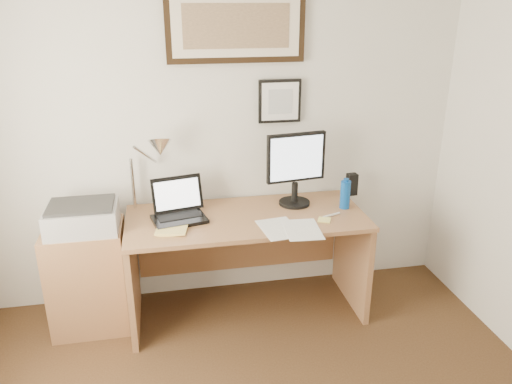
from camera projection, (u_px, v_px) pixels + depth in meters
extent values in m
cube|color=silver|center=(216.00, 131.00, 3.48)|extent=(3.50, 0.02, 2.50)
cube|color=#90603C|center=(89.00, 278.00, 3.35)|extent=(0.50, 0.40, 0.73)
cylinder|color=#0C469C|center=(345.00, 195.00, 3.45)|extent=(0.07, 0.07, 0.20)
cylinder|color=#0C469C|center=(346.00, 180.00, 3.41)|extent=(0.04, 0.04, 0.02)
cube|color=black|center=(352.00, 184.00, 3.70)|extent=(0.08, 0.07, 0.16)
cube|color=white|center=(279.00, 228.00, 3.17)|extent=(0.26, 0.35, 0.00)
cube|color=white|center=(302.00, 229.00, 3.15)|extent=(0.24, 0.33, 0.00)
cube|color=#F5E874|center=(324.00, 220.00, 3.28)|extent=(0.11, 0.11, 0.01)
cylinder|color=white|center=(331.00, 215.00, 3.35)|extent=(0.14, 0.06, 0.02)
imported|color=#EED470|center=(158.00, 226.00, 3.18)|extent=(0.24, 0.30, 0.02)
cube|color=#90603C|center=(246.00, 218.00, 3.36)|extent=(1.60, 0.70, 0.03)
cube|color=#90603C|center=(133.00, 278.00, 3.35)|extent=(0.04, 0.65, 0.72)
cube|color=#90603C|center=(352.00, 257.00, 3.63)|extent=(0.04, 0.65, 0.72)
cube|color=#90603C|center=(239.00, 235.00, 3.76)|extent=(1.50, 0.03, 0.55)
cube|color=black|center=(179.00, 219.00, 3.28)|extent=(0.38, 0.31, 0.02)
cube|color=black|center=(179.00, 215.00, 3.30)|extent=(0.30, 0.19, 0.00)
cube|color=black|center=(177.00, 194.00, 3.35)|extent=(0.35, 0.14, 0.23)
cube|color=white|center=(177.00, 194.00, 3.34)|extent=(0.30, 0.11, 0.18)
cylinder|color=black|center=(294.00, 203.00, 3.55)|extent=(0.22, 0.22, 0.02)
cylinder|color=black|center=(295.00, 192.00, 3.52)|extent=(0.04, 0.04, 0.14)
cube|color=black|center=(296.00, 157.00, 3.42)|extent=(0.42, 0.09, 0.34)
cube|color=white|center=(297.00, 158.00, 3.40)|extent=(0.38, 0.06, 0.30)
cube|color=#ACACAF|center=(83.00, 218.00, 3.17)|extent=(0.44, 0.34, 0.16)
cube|color=#2D2D2D|center=(81.00, 205.00, 3.14)|extent=(0.40, 0.30, 0.02)
cylinder|color=silver|center=(133.00, 184.00, 3.42)|extent=(0.02, 0.02, 0.36)
cylinder|color=silver|center=(145.00, 155.00, 3.31)|extent=(0.15, 0.23, 0.19)
cone|color=silver|center=(160.00, 148.00, 3.25)|extent=(0.16, 0.18, 0.15)
cube|color=black|center=(236.00, 26.00, 3.24)|extent=(0.92, 0.03, 0.47)
cube|color=#F1E3CA|center=(236.00, 26.00, 3.22)|extent=(0.84, 0.01, 0.39)
cube|color=#7D6148|center=(237.00, 26.00, 3.22)|extent=(0.70, 0.00, 0.28)
cube|color=black|center=(280.00, 101.00, 3.47)|extent=(0.30, 0.02, 0.30)
cube|color=white|center=(280.00, 102.00, 3.45)|extent=(0.26, 0.00, 0.26)
cube|color=#B6BBC0|center=(280.00, 102.00, 3.45)|extent=(0.17, 0.00, 0.17)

